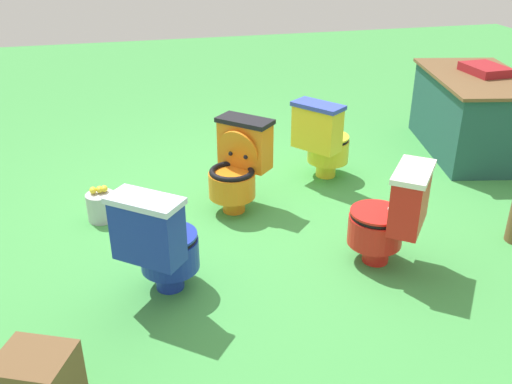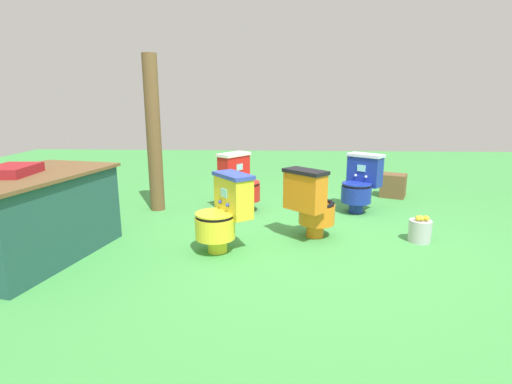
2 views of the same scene
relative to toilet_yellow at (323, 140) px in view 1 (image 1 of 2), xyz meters
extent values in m
plane|color=#429947|center=(0.45, -0.70, -0.37)|extent=(14.00, 14.00, 0.00)
cylinder|color=yellow|center=(-0.04, 0.06, -0.30)|extent=(0.25, 0.25, 0.14)
cylinder|color=yellow|center=(-0.05, 0.07, -0.13)|extent=(0.52, 0.52, 0.20)
torus|color=black|center=(-0.05, 0.07, -0.02)|extent=(0.50, 0.50, 0.04)
cylinder|color=#3347B2|center=(-0.05, 0.07, -0.07)|extent=(0.34, 0.34, 0.01)
cube|color=yellow|center=(0.07, -0.09, 0.14)|extent=(0.44, 0.40, 0.37)
cube|color=#3347B2|center=(0.07, -0.09, 0.34)|extent=(0.48, 0.43, 0.04)
cube|color=#8CE0E5|center=(0.01, -0.01, 0.19)|extent=(0.09, 0.07, 0.08)
cylinder|color=yellow|center=(-0.05, 0.07, 0.00)|extent=(0.50, 0.50, 0.02)
sphere|color=#3347B2|center=(-0.05, -0.05, 0.09)|extent=(0.04, 0.04, 0.04)
sphere|color=#3347B2|center=(0.06, 0.04, 0.09)|extent=(0.04, 0.04, 0.04)
cylinder|color=#192D9E|center=(1.34, -1.50, -0.30)|extent=(0.25, 0.25, 0.14)
cylinder|color=#192D9E|center=(1.33, -1.49, -0.13)|extent=(0.52, 0.52, 0.20)
torus|color=black|center=(1.33, -1.49, -0.02)|extent=(0.50, 0.50, 0.04)
cylinder|color=silver|center=(1.33, -1.49, -0.07)|extent=(0.34, 0.34, 0.01)
cube|color=#192D9E|center=(1.48, -1.61, 0.14)|extent=(0.40, 0.44, 0.37)
cube|color=silver|center=(1.48, -1.61, 0.34)|extent=(0.44, 0.47, 0.04)
cube|color=#8CE0E5|center=(1.41, -1.55, 0.19)|extent=(0.07, 0.09, 0.08)
cylinder|color=#192D9E|center=(1.33, -1.49, 0.00)|extent=(0.51, 0.51, 0.02)
sphere|color=silver|center=(1.36, -1.60, 0.09)|extent=(0.04, 0.04, 0.04)
sphere|color=silver|center=(1.45, -1.49, 0.09)|extent=(0.04, 0.04, 0.04)
cylinder|color=orange|center=(0.42, -0.90, -0.30)|extent=(0.25, 0.25, 0.14)
cylinder|color=orange|center=(0.44, -0.91, -0.13)|extent=(0.52, 0.52, 0.20)
torus|color=black|center=(0.44, -0.91, -0.02)|extent=(0.50, 0.50, 0.04)
cylinder|color=black|center=(0.44, -0.91, -0.07)|extent=(0.34, 0.34, 0.01)
cube|color=orange|center=(0.29, -0.77, 0.14)|extent=(0.42, 0.43, 0.37)
cube|color=black|center=(0.29, -0.77, 0.34)|extent=(0.46, 0.46, 0.04)
cube|color=#8CE0E5|center=(0.37, -0.84, 0.19)|extent=(0.08, 0.08, 0.08)
cylinder|color=orange|center=(0.37, -0.84, 0.12)|extent=(0.31, 0.31, 0.35)
sphere|color=black|center=(0.42, -0.79, 0.09)|extent=(0.04, 0.04, 0.04)
sphere|color=black|center=(0.32, -0.89, 0.09)|extent=(0.04, 0.04, 0.04)
cylinder|color=red|center=(1.37, -0.09, -0.30)|extent=(0.25, 0.25, 0.14)
cylinder|color=red|center=(1.36, -0.11, -0.13)|extent=(0.52, 0.52, 0.20)
torus|color=black|center=(1.36, -0.11, -0.02)|extent=(0.50, 0.50, 0.04)
cylinder|color=white|center=(1.36, -0.11, -0.07)|extent=(0.34, 0.34, 0.01)
cube|color=red|center=(1.48, 0.05, 0.14)|extent=(0.44, 0.40, 0.37)
cube|color=white|center=(1.48, 0.05, 0.34)|extent=(0.47, 0.44, 0.04)
cube|color=#8CE0E5|center=(1.42, -0.03, 0.19)|extent=(0.09, 0.07, 0.08)
cylinder|color=red|center=(1.36, -0.11, 0.00)|extent=(0.51, 0.51, 0.02)
sphere|color=white|center=(1.47, -0.08, 0.09)|extent=(0.04, 0.04, 0.04)
sphere|color=white|center=(1.36, 0.01, 0.09)|extent=(0.04, 0.04, 0.04)
cube|color=#23514C|center=(-0.27, 1.65, 0.00)|extent=(1.53, 1.07, 0.74)
cube|color=brown|center=(-0.27, 1.65, 0.39)|extent=(1.60, 1.14, 0.03)
cube|color=maroon|center=(-0.33, 1.73, 0.44)|extent=(0.46, 0.34, 0.08)
cube|color=brown|center=(2.20, -2.20, -0.20)|extent=(0.40, 0.43, 0.34)
cylinder|color=#B7B7BF|center=(0.32, -1.93, -0.26)|extent=(0.22, 0.22, 0.22)
ellipsoid|color=yellow|center=(0.30, -1.92, -0.12)|extent=(0.07, 0.05, 0.05)
ellipsoid|color=yellow|center=(0.30, -1.89, -0.12)|extent=(0.07, 0.05, 0.05)
ellipsoid|color=yellow|center=(0.31, -1.97, -0.12)|extent=(0.07, 0.05, 0.05)
camera|label=1|loc=(4.38, -1.67, 1.80)|focal=39.66mm
camera|label=2|loc=(-3.49, -0.46, 1.02)|focal=27.70mm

